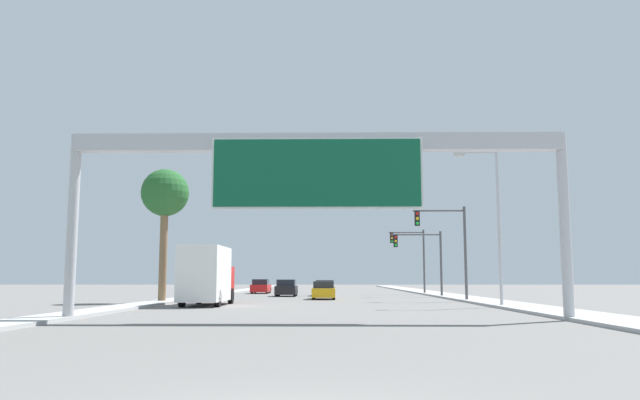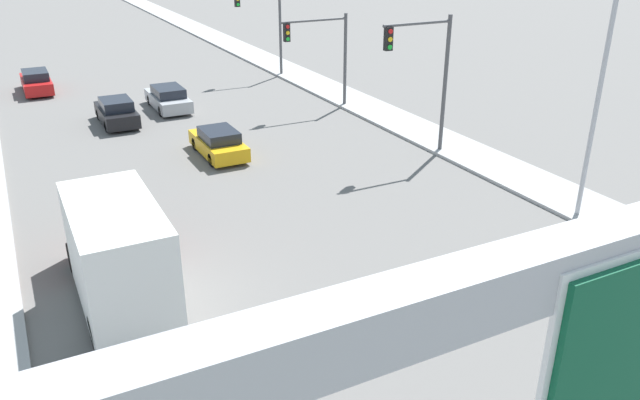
{
  "view_description": "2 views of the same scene",
  "coord_description": "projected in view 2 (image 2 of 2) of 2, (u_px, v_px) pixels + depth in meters",
  "views": [
    {
      "loc": [
        0.54,
        -7.07,
        1.67
      ],
      "look_at": [
        0.0,
        25.07,
        5.69
      ],
      "focal_mm": 35.0,
      "sensor_mm": 36.0,
      "label": 1
    },
    {
      "loc": [
        -9.02,
        13.87,
        10.64
      ],
      "look_at": [
        0.38,
        32.19,
        1.55
      ],
      "focal_mm": 35.0,
      "sensor_mm": 36.0,
      "label": 2
    }
  ],
  "objects": [
    {
      "name": "street_lamp_right",
      "position": [
        595.0,
        84.0,
        22.57
      ],
      "size": [
        2.58,
        0.28,
        9.16
      ],
      "color": "#B2B2B7",
      "rests_on": "ground"
    },
    {
      "name": "car_near_left",
      "position": [
        117.0,
        112.0,
        36.11
      ],
      "size": [
        1.85,
        4.3,
        1.52
      ],
      "color": "black",
      "rests_on": "ground"
    },
    {
      "name": "traffic_light_near_intersection",
      "position": [
        428.0,
        66.0,
        29.69
      ],
      "size": [
        3.82,
        0.32,
        6.81
      ],
      "color": "#4C4C4F",
      "rests_on": "ground"
    },
    {
      "name": "sidewalk_right",
      "position": [
        283.0,
        68.0,
        50.27
      ],
      "size": [
        3.0,
        120.0,
        0.15
      ],
      "color": "#A6A6A6",
      "rests_on": "ground"
    },
    {
      "name": "car_far_left",
      "position": [
        168.0,
        98.0,
        39.12
      ],
      "size": [
        1.89,
        4.79,
        1.45
      ],
      "color": "#A5A8AD",
      "rests_on": "ground"
    },
    {
      "name": "car_mid_left",
      "position": [
        219.0,
        143.0,
        31.17
      ],
      "size": [
        1.8,
        4.33,
        1.4
      ],
      "color": "gold",
      "rests_on": "ground"
    },
    {
      "name": "car_far_right",
      "position": [
        36.0,
        82.0,
        43.1
      ],
      "size": [
        1.82,
        4.75,
        1.53
      ],
      "color": "red",
      "rests_on": "ground"
    },
    {
      "name": "truck_box_primary",
      "position": [
        115.0,
        252.0,
        18.44
      ],
      "size": [
        2.35,
        7.12,
        3.54
      ],
      "color": "red",
      "rests_on": "ground"
    },
    {
      "name": "traffic_light_far_intersection",
      "position": [
        266.0,
        17.0,
        46.02
      ],
      "size": [
        3.7,
        0.32,
        6.68
      ],
      "color": "#4C4C4F",
      "rests_on": "ground"
    },
    {
      "name": "traffic_light_mid_block",
      "position": [
        325.0,
        46.0,
        37.93
      ],
      "size": [
        4.41,
        0.32,
        5.76
      ],
      "color": "#4C4C4F",
      "rests_on": "ground"
    }
  ]
}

